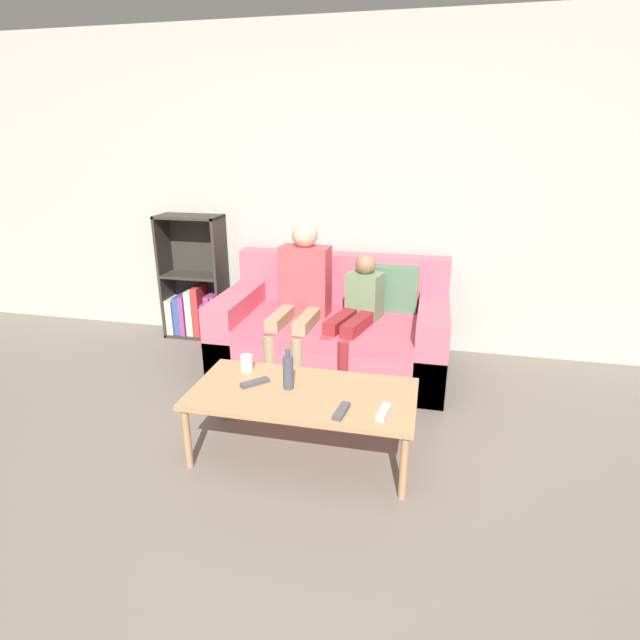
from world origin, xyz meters
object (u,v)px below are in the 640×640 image
at_px(coffee_table, 303,397).
at_px(tv_remote_2, 341,411).
at_px(tv_remote_1, 383,412).
at_px(bottle, 288,372).
at_px(person_adult, 302,289).
at_px(couch, 334,334).
at_px(bookshelf, 196,293).
at_px(tv_remote_0, 255,382).
at_px(person_child, 356,312).
at_px(cup_near, 247,363).

xyz_separation_m(coffee_table, tv_remote_2, (0.25, -0.18, 0.04)).
height_order(tv_remote_1, tv_remote_2, same).
bearing_deg(bottle, person_adult, 100.69).
height_order(couch, person_adult, person_adult).
distance_m(couch, tv_remote_1, 1.45).
bearing_deg(tv_remote_2, bookshelf, 140.57).
relative_size(coffee_table, tv_remote_2, 7.16).
relative_size(couch, tv_remote_1, 9.89).
bearing_deg(tv_remote_2, tv_remote_0, 166.66).
bearing_deg(person_child, person_adult, -172.85).
bearing_deg(bottle, person_child, 77.77).
bearing_deg(couch, person_child, -38.22).
height_order(bookshelf, cup_near, bookshelf).
relative_size(bookshelf, tv_remote_1, 6.33).
distance_m(cup_near, tv_remote_0, 0.20).
relative_size(person_adult, tv_remote_0, 7.40).
bearing_deg(cup_near, tv_remote_1, -21.03).
bearing_deg(coffee_table, person_child, 82.76).
xyz_separation_m(coffee_table, tv_remote_1, (0.46, -0.14, 0.04)).
bearing_deg(cup_near, bookshelf, 125.87).
bearing_deg(tv_remote_0, bottle, 43.07).
bearing_deg(person_child, coffee_table, -82.68).
bearing_deg(bottle, couch, 88.48).
xyz_separation_m(bookshelf, bottle, (1.34, -1.59, 0.10)).
height_order(coffee_table, tv_remote_1, tv_remote_1).
distance_m(coffee_table, bottle, 0.16).
distance_m(couch, cup_near, 1.08).
bearing_deg(tv_remote_0, cup_near, 167.76).
bearing_deg(person_child, tv_remote_0, -97.88).
relative_size(cup_near, tv_remote_1, 0.56).
height_order(bookshelf, coffee_table, bookshelf).
relative_size(person_adult, person_child, 1.24).
bearing_deg(bookshelf, bottle, -49.90).
distance_m(coffee_table, tv_remote_2, 0.31).
height_order(person_child, tv_remote_0, person_child).
bearing_deg(person_adult, bottle, -75.86).
height_order(person_child, tv_remote_1, person_child).
relative_size(coffee_table, cup_near, 12.85).
bearing_deg(couch, cup_near, -108.68).
distance_m(bookshelf, coffee_table, 2.16).
height_order(coffee_table, person_child, person_child).
relative_size(coffee_table, person_child, 1.34).
bearing_deg(person_child, tv_remote_1, -59.98).
relative_size(bookshelf, bottle, 4.64).
xyz_separation_m(bookshelf, tv_remote_1, (1.89, -1.76, 0.01)).
height_order(cup_near, bottle, bottle).
bearing_deg(tv_remote_1, person_child, 113.82).
relative_size(coffee_table, tv_remote_1, 7.14).
relative_size(couch, tv_remote_0, 11.12).
distance_m(bookshelf, tv_remote_1, 2.58).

